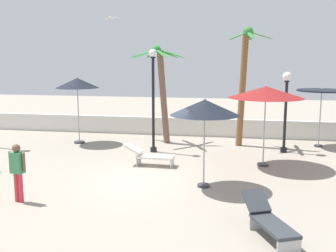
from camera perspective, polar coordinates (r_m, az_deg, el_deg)
name	(u,v)px	position (r m, az deg, el deg)	size (l,w,h in m)	color
ground_plane	(152,183)	(13.28, -2.28, -8.04)	(56.00, 56.00, 0.00)	#9E9384
boundary_wall	(187,127)	(21.09, 2.64, -0.10)	(25.20, 0.30, 0.93)	silver
patio_umbrella_0	(77,84)	(19.37, -12.72, 5.86)	(2.02, 2.02, 3.14)	#333338
patio_umbrella_1	(266,92)	(15.25, 13.67, 4.63)	(2.76, 2.76, 3.05)	#333338
patio_umbrella_2	(205,108)	(12.39, 5.21, 2.57)	(2.15, 2.15, 2.82)	#333338
patio_umbrella_3	(322,93)	(19.38, 20.92, 4.37)	(2.19, 2.19, 2.69)	#333338
palm_tree_0	(161,81)	(19.03, -1.02, 6.32)	(2.73, 2.42, 4.60)	brown
palm_tree_1	(244,75)	(18.62, 10.66, 7.15)	(2.04, 2.19, 5.39)	brown
lamp_post_0	(153,92)	(17.11, -2.11, 4.81)	(0.35, 0.35, 4.39)	black
lamp_post_1	(286,101)	(17.80, 16.36, 3.45)	(0.39, 0.39, 3.45)	black
lounge_chair_0	(269,220)	(9.69, 14.07, -12.73)	(1.28, 1.94, 0.84)	#B7B7BC
lounge_chair_1	(149,155)	(15.23, -2.65, -4.15)	(1.87, 0.61, 0.82)	#B7B7BC
guest_3	(17,167)	(12.07, -20.54, -5.48)	(0.55, 0.30, 1.67)	#D8333F
seagull_0	(112,18)	(20.64, -7.97, 14.93)	(0.99, 0.47, 0.14)	white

